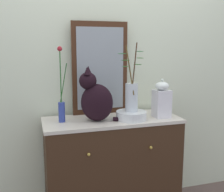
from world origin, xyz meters
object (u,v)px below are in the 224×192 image
mirror_leaning (100,69)px  vase_slim_green (62,103)px  sideboard (112,169)px  cat_sitting (96,99)px  vase_glass_clear (132,95)px  bowl_porcelain (131,115)px  jar_lidded_porcelain (162,100)px

mirror_leaning → vase_slim_green: 0.46m
sideboard → vase_slim_green: (-0.39, 0.01, 0.56)m
cat_sitting → vase_slim_green: (-0.25, 0.04, -0.03)m
mirror_leaning → vase_slim_green: mirror_leaning is taller
sideboard → mirror_leaning: size_ratio=1.41×
sideboard → cat_sitting: 0.61m
sideboard → vase_glass_clear: size_ratio=2.06×
cat_sitting → sideboard: bearing=13.2°
vase_slim_green → bowl_porcelain: 0.54m
mirror_leaning → vase_slim_green: size_ratio=1.35×
vase_slim_green → bowl_porcelain: size_ratio=2.38×
mirror_leaning → jar_lidded_porcelain: size_ratio=2.45×
sideboard → jar_lidded_porcelain: (0.39, -0.07, 0.56)m
sideboard → vase_glass_clear: bearing=-29.4°
sideboard → cat_sitting: bearing=-166.8°
sideboard → mirror_leaning: mirror_leaning is taller
sideboard → bowl_porcelain: (0.13, -0.07, 0.46)m
jar_lidded_porcelain → cat_sitting: bearing=175.8°
sideboard → jar_lidded_porcelain: size_ratio=3.47×
mirror_leaning → jar_lidded_porcelain: mirror_leaning is taller
mirror_leaning → vase_slim_green: (-0.34, -0.18, -0.24)m
mirror_leaning → bowl_porcelain: (0.18, -0.27, -0.35)m
sideboard → mirror_leaning: 0.83m
mirror_leaning → sideboard: bearing=-77.1°
vase_glass_clear → jar_lidded_porcelain: (0.26, 0.00, -0.05)m
vase_glass_clear → cat_sitting: bearing=171.1°
jar_lidded_porcelain → bowl_porcelain: bearing=-179.2°
bowl_porcelain → jar_lidded_porcelain: jar_lidded_porcelain is taller
vase_glass_clear → jar_lidded_porcelain: bearing=0.9°
bowl_porcelain → vase_glass_clear: 0.16m
bowl_porcelain → vase_slim_green: bearing=170.5°
sideboard → jar_lidded_porcelain: 0.69m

